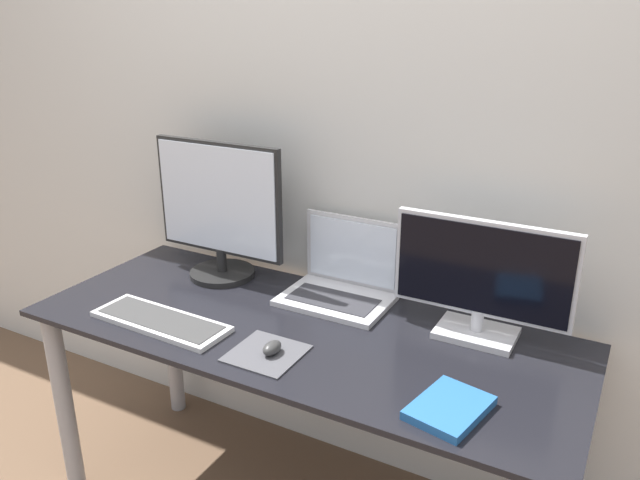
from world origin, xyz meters
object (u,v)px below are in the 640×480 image
at_px(keyboard, 161,321).
at_px(monitor_right, 482,279).
at_px(mouse, 272,348).
at_px(monitor_left, 219,211).
at_px(laptop, 343,279).
at_px(book, 449,408).

bearing_deg(keyboard, monitor_right, 24.11).
bearing_deg(mouse, keyboard, -178.76).
bearing_deg(monitor_left, monitor_right, 0.00).
distance_m(laptop, keyboard, 0.60).
bearing_deg(book, monitor_right, 96.42).
xyz_separation_m(monitor_left, laptop, (0.46, 0.05, -0.18)).
distance_m(keyboard, mouse, 0.40).
xyz_separation_m(laptop, book, (0.52, -0.45, -0.05)).
relative_size(monitor_left, keyboard, 1.10).
distance_m(monitor_right, laptop, 0.49).
bearing_deg(mouse, monitor_right, 39.01).
height_order(monitor_left, monitor_right, monitor_left).
height_order(laptop, book, laptop).
bearing_deg(laptop, monitor_right, -6.05).
xyz_separation_m(monitor_right, keyboard, (-0.88, -0.39, -0.18)).
bearing_deg(mouse, laptop, 89.61).
relative_size(laptop, keyboard, 0.77).
relative_size(monitor_left, monitor_right, 0.97).
relative_size(monitor_left, laptop, 1.43).
height_order(keyboard, book, book).
relative_size(mouse, book, 0.30).
bearing_deg(monitor_right, book, -83.58).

